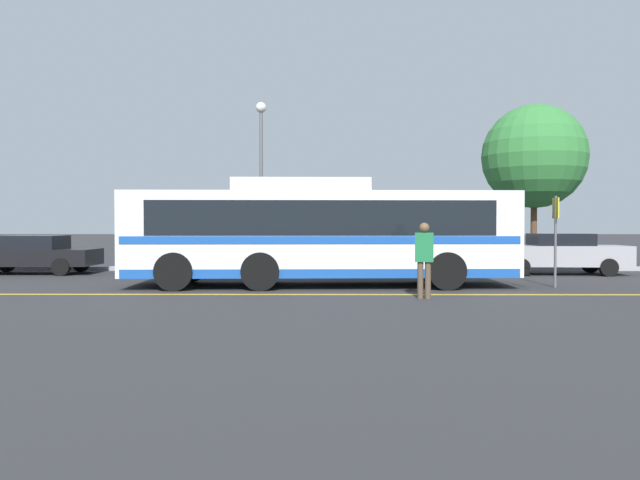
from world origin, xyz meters
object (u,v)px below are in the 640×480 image
parked_car_3 (557,253)px  street_lamp (261,160)px  transit_bus (319,232)px  tree_0 (534,157)px  bus_stop_sign (556,230)px  parked_car_0 (33,254)px  pedestrian_0 (424,255)px  parked_car_2 (381,255)px  parked_car_1 (199,253)px

parked_car_3 → street_lamp: (-10.58, 2.87, 3.55)m
transit_bus → street_lamp: bearing=-163.7°
street_lamp → tree_0: tree_0 is taller
bus_stop_sign → transit_bus: bearing=-95.8°
transit_bus → parked_car_0: 11.04m
pedestrian_0 → parked_car_2: bearing=102.0°
parked_car_2 → street_lamp: street_lamp is taller
parked_car_1 → parked_car_3: size_ratio=1.00×
parked_car_1 → parked_car_2: bearing=93.3°
transit_bus → bus_stop_sign: transit_bus is taller
parked_car_0 → parked_car_1: bearing=-92.3°
transit_bus → parked_car_0: transit_bus is taller
parked_car_3 → bus_stop_sign: size_ratio=1.89×
parked_car_0 → parked_car_1: size_ratio=0.93×
parked_car_0 → street_lamp: size_ratio=0.67×
street_lamp → tree_0: (11.97, 3.75, 0.53)m
parked_car_0 → pedestrian_0: pedestrian_0 is taller
parked_car_3 → transit_bus: bearing=119.7°
tree_0 → transit_bus: bearing=-131.6°
parked_car_0 → parked_car_2: parked_car_0 is taller
parked_car_2 → parked_car_3: bearing=87.5°
parked_car_2 → parked_car_3: 6.12m
parked_car_1 → bus_stop_sign: size_ratio=1.88×
parked_car_0 → parked_car_2: size_ratio=0.91×
transit_bus → tree_0: (9.62, 10.84, 3.31)m
parked_car_1 → pedestrian_0: size_ratio=2.68×
bus_stop_sign → parked_car_1: bearing=-115.7°
parked_car_1 → street_lamp: 4.91m
parked_car_0 → tree_0: size_ratio=0.62×
parked_car_2 → transit_bus: bearing=-27.0°
parked_car_0 → tree_0: bearing=-73.1°
pedestrian_0 → parked_car_1: bearing=142.0°
parked_car_3 → tree_0: (1.39, 6.62, 4.08)m
parked_car_3 → pedestrian_0: bearing=144.0°
transit_bus → bus_stop_sign: 6.46m
street_lamp → transit_bus: bearing=-71.7°
parked_car_3 → street_lamp: bearing=77.3°
parked_car_1 → parked_car_3: 12.48m
transit_bus → parked_car_1: bearing=-137.2°
parked_car_0 → parked_car_2: (12.21, -0.01, -0.04)m
parked_car_2 → tree_0: size_ratio=0.67×
parked_car_0 → pedestrian_0: (12.55, -7.41, 0.31)m
parked_car_3 → parked_car_2: bearing=91.1°
bus_stop_sign → pedestrian_0: bearing=-58.8°
parked_car_0 → tree_0: 21.16m
parked_car_1 → bus_stop_sign: bearing=68.8°
parked_car_2 → bus_stop_sign: 6.51m
parked_car_2 → pedestrian_0: (0.33, -7.41, 0.35)m
parked_car_0 → parked_car_1: 5.85m
parked_car_2 → street_lamp: (-4.47, 2.72, 3.63)m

